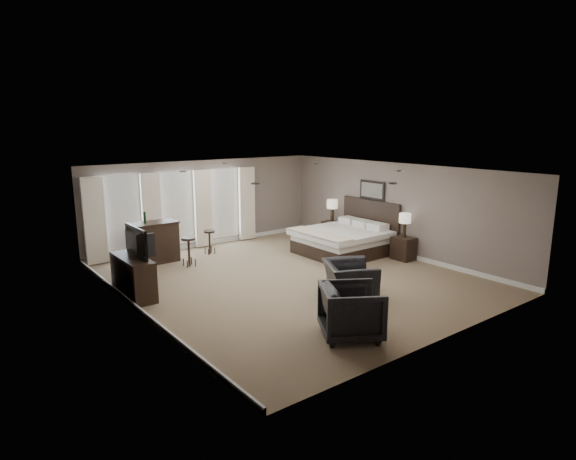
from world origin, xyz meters
TOP-DOWN VIEW (x-y plane):
  - room at (0.00, 0.00)m, footprint 7.60×8.60m
  - window_bay at (-1.00, 4.11)m, footprint 5.25×0.20m
  - bed at (2.58, 0.91)m, footprint 2.29×2.19m
  - nightstand_near at (3.47, -0.54)m, footprint 0.47×0.58m
  - nightstand_far at (3.47, 2.36)m, footprint 0.45×0.56m
  - lamp_near at (3.47, -0.54)m, footprint 0.32×0.32m
  - lamp_far at (3.47, 2.36)m, footprint 0.34×0.34m
  - wall_art at (3.70, 0.91)m, footprint 0.04×0.96m
  - dresser at (-3.45, 1.10)m, footprint 0.48×1.50m
  - tv at (-3.45, 1.10)m, footprint 0.65×1.13m
  - armchair_near at (0.23, -1.73)m, footprint 1.20×1.36m
  - armchair_far at (-1.19, -3.22)m, footprint 1.32×1.34m
  - bar_counter at (-2.07, 3.35)m, footprint 1.27×0.66m
  - bar_stool_left at (-1.50, 2.42)m, footprint 0.44×0.44m
  - bar_stool_right at (-0.47, 3.22)m, footprint 0.38×0.38m
  - desk_chair at (-2.63, 2.59)m, footprint 0.63×0.63m

SIDE VIEW (x-z plane):
  - nightstand_far at x=3.47m, z-range 0.00..0.61m
  - nightstand_near at x=3.47m, z-range 0.00..0.63m
  - bar_stool_right at x=-0.47m, z-range 0.00..0.69m
  - bar_stool_left at x=-1.50m, z-range 0.00..0.78m
  - dresser at x=-3.45m, z-range 0.00..0.87m
  - armchair_near at x=0.23m, z-range 0.00..1.00m
  - armchair_far at x=-1.19m, z-range 0.00..1.03m
  - desk_chair at x=-2.63m, z-range 0.00..1.05m
  - bar_counter at x=-2.07m, z-range 0.00..1.11m
  - bed at x=2.58m, z-range 0.00..1.46m
  - tv at x=-3.45m, z-range 0.87..1.02m
  - lamp_near at x=3.47m, z-range 0.63..1.29m
  - lamp_far at x=3.47m, z-range 0.61..1.32m
  - window_bay at x=-1.00m, z-range 0.05..2.35m
  - room at x=0.00m, z-range -0.02..2.62m
  - wall_art at x=3.70m, z-range 1.47..2.03m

